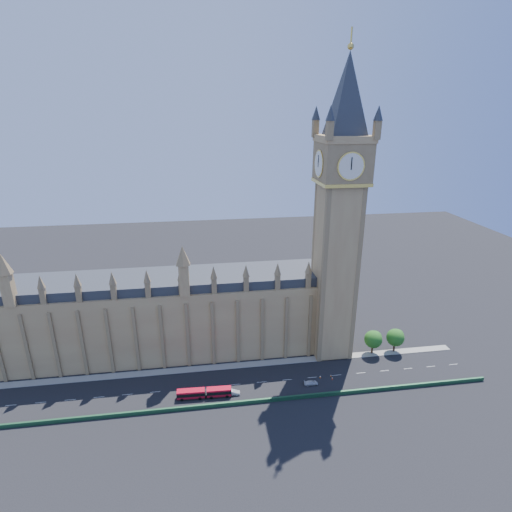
{
  "coord_description": "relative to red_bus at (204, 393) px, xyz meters",
  "views": [
    {
      "loc": [
        -4.36,
        -100.88,
        78.13
      ],
      "look_at": [
        11.71,
        10.0,
        37.72
      ],
      "focal_mm": 28.0,
      "sensor_mm": 36.0,
      "label": 1
    }
  ],
  "objects": [
    {
      "name": "tree_east_far",
      "position": [
        65.8,
        14.39,
        4.24
      ],
      "size": [
        6.0,
        6.0,
        8.5
      ],
      "color": "#382619",
      "rests_on": "ground"
    },
    {
      "name": "palace_westminster",
      "position": [
        -19.43,
        26.31,
        12.46
      ],
      "size": [
        120.0,
        20.0,
        28.0
      ],
      "color": "#A07A4D",
      "rests_on": "ground"
    },
    {
      "name": "car_white",
      "position": [
        32.28,
        1.02,
        -0.79
      ],
      "size": [
        4.29,
        1.82,
        1.23
      ],
      "primitive_type": "imported",
      "rotation": [
        0.0,
        0.0,
        1.59
      ],
      "color": "silver",
      "rests_on": "ground"
    },
    {
      "name": "ground",
      "position": [
        5.57,
        4.31,
        -1.41
      ],
      "size": [
        400.0,
        400.0,
        0.0
      ],
      "primitive_type": "plane",
      "color": "black",
      "rests_on": "ground"
    },
    {
      "name": "cone_b",
      "position": [
        31.7,
        1.55,
        -1.06
      ],
      "size": [
        0.48,
        0.48,
        0.7
      ],
      "rotation": [
        0.0,
        0.0,
        -0.08
      ],
      "color": "black",
      "rests_on": "ground"
    },
    {
      "name": "car_silver",
      "position": [
        8.23,
        -0.1,
        -0.69
      ],
      "size": [
        4.49,
        1.93,
        1.44
      ],
      "primitive_type": "imported",
      "rotation": [
        0.0,
        0.0,
        1.48
      ],
      "color": "#ABAFB3",
      "rests_on": "ground"
    },
    {
      "name": "cone_c",
      "position": [
        39.57,
        3.94,
        -1.08
      ],
      "size": [
        0.45,
        0.45,
        0.67
      ],
      "rotation": [
        0.0,
        0.0,
        -0.07
      ],
      "color": "black",
      "rests_on": "ground"
    },
    {
      "name": "bridge_parapet",
      "position": [
        5.57,
        -4.69,
        -0.81
      ],
      "size": [
        160.0,
        0.6,
        1.2
      ],
      "primitive_type": "cube",
      "color": "#1E4C2D",
      "rests_on": "ground"
    },
    {
      "name": "elizabeth_tower",
      "position": [
        43.57,
        18.3,
        53.15
      ],
      "size": [
        20.59,
        20.59,
        105.0
      ],
      "color": "#A07A4D",
      "rests_on": "ground"
    },
    {
      "name": "red_bus",
      "position": [
        0.0,
        0.0,
        0.0
      ],
      "size": [
        15.78,
        3.0,
        2.67
      ],
      "rotation": [
        0.0,
        0.0,
        -0.04
      ],
      "color": "red",
      "rests_on": "ground"
    },
    {
      "name": "cone_d",
      "position": [
        39.57,
        2.53,
        -1.07
      ],
      "size": [
        0.55,
        0.55,
        0.68
      ],
      "rotation": [
        0.0,
        0.0,
        0.35
      ],
      "color": "black",
      "rests_on": "ground"
    },
    {
      "name": "tree_east_near",
      "position": [
        57.8,
        14.39,
        4.24
      ],
      "size": [
        6.0,
        6.0,
        8.5
      ],
      "color": "#382619",
      "rests_on": "ground"
    },
    {
      "name": "kerb_north",
      "position": [
        5.57,
        13.81,
        -1.33
      ],
      "size": [
        160.0,
        3.0,
        0.16
      ],
      "primitive_type": "cube",
      "color": "gray",
      "rests_on": "ground"
    },
    {
      "name": "car_grey",
      "position": [
        5.37,
        1.76,
        -0.66
      ],
      "size": [
        4.52,
        2.09,
        1.5
      ],
      "primitive_type": "imported",
      "rotation": [
        0.0,
        0.0,
        1.65
      ],
      "color": "#3F4247",
      "rests_on": "ground"
    },
    {
      "name": "cone_a",
      "position": [
        36.06,
        3.79,
        -1.03
      ],
      "size": [
        0.6,
        0.6,
        0.76
      ],
      "rotation": [
        0.0,
        0.0,
        0.32
      ],
      "color": "black",
      "rests_on": "ground"
    }
  ]
}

